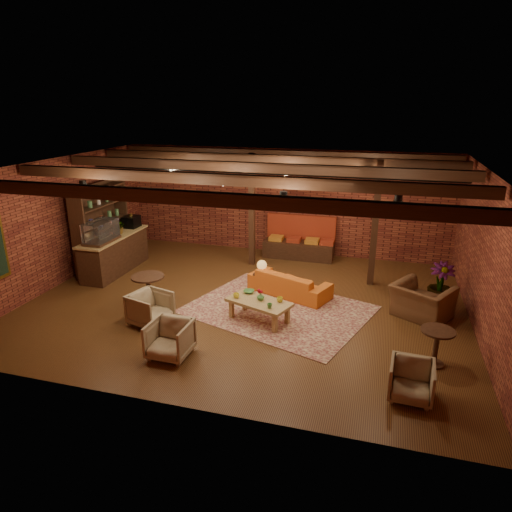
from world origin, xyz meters
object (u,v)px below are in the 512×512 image
(armchair_far, at_px, (411,379))
(armchair_right, at_px, (423,296))
(round_table_left, at_px, (148,286))
(side_table_lamp, at_px, (262,267))
(side_table_book, at_px, (443,300))
(round_table_right, at_px, (437,342))
(coffee_table, at_px, (259,303))
(plant_tall, at_px, (447,242))
(armchair_b, at_px, (170,338))
(armchair_a, at_px, (150,307))
(sofa, at_px, (290,283))

(armchair_far, bearing_deg, armchair_right, 87.46)
(round_table_left, bearing_deg, side_table_lamp, 37.66)
(side_table_book, bearing_deg, round_table_right, -98.50)
(coffee_table, bearing_deg, plant_tall, 26.95)
(coffee_table, height_order, armchair_b, armchair_b)
(armchair_right, relative_size, armchair_far, 1.66)
(armchair_a, distance_m, side_table_book, 6.37)
(sofa, bearing_deg, round_table_right, 164.73)
(armchair_b, height_order, round_table_right, armchair_b)
(round_table_left, distance_m, armchair_a, 0.86)
(coffee_table, bearing_deg, side_table_book, 18.13)
(armchair_right, height_order, plant_tall, plant_tall)
(armchair_a, bearing_deg, sofa, -31.60)
(sofa, xyz_separation_m, armchair_a, (-2.54, -2.35, 0.09))
(armchair_far, height_order, plant_tall, plant_tall)
(armchair_a, relative_size, round_table_right, 1.11)
(armchair_a, height_order, armchair_b, armchair_a)
(coffee_table, relative_size, armchair_a, 1.95)
(side_table_lamp, xyz_separation_m, armchair_a, (-1.80, -2.45, -0.20))
(sofa, height_order, coffee_table, coffee_table)
(sofa, xyz_separation_m, side_table_book, (3.50, -0.31, 0.12))
(armchair_b, xyz_separation_m, side_table_book, (5.05, 3.11, 0.03))
(armchair_right, bearing_deg, round_table_right, 124.66)
(armchair_b, distance_m, round_table_right, 4.85)
(coffee_table, bearing_deg, round_table_right, -13.05)
(armchair_b, bearing_deg, armchair_far, 0.03)
(sofa, xyz_separation_m, armchair_right, (3.05, -0.44, 0.21))
(coffee_table, bearing_deg, armchair_b, -123.01)
(armchair_right, bearing_deg, coffee_table, 49.17)
(side_table_lamp, bearing_deg, armchair_b, -103.02)
(sofa, distance_m, round_table_left, 3.38)
(armchair_far, bearing_deg, armchair_a, 170.78)
(armchair_b, height_order, armchair_far, armchair_b)
(round_table_left, xyz_separation_m, armchair_right, (6.02, 1.17, -0.02))
(sofa, bearing_deg, armchair_a, 64.40)
(armchair_b, distance_m, side_table_book, 5.93)
(sofa, bearing_deg, plant_tall, -152.11)
(armchair_b, relative_size, round_table_right, 1.09)
(sofa, distance_m, round_table_right, 3.99)
(armchair_right, height_order, armchair_far, armchair_right)
(armchair_b, bearing_deg, armchair_a, 133.79)
(armchair_b, relative_size, plant_tall, 0.25)
(round_table_right, bearing_deg, armchair_right, 93.88)
(sofa, relative_size, armchair_a, 2.60)
(sofa, height_order, round_table_right, round_table_right)
(round_table_left, distance_m, armchair_b, 2.30)
(side_table_lamp, distance_m, armchair_a, 3.05)
(plant_tall, bearing_deg, sofa, -173.73)
(round_table_right, bearing_deg, armchair_a, 179.57)
(round_table_left, bearing_deg, side_table_book, 11.39)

